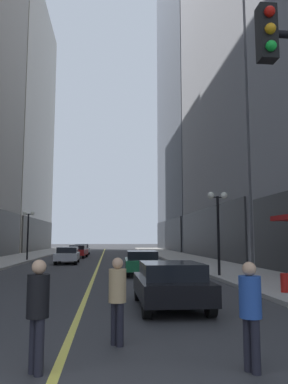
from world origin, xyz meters
name	(u,v)px	position (x,y,z in m)	size (l,w,h in m)	color
ground_plane	(101,259)	(0.00, 35.00, 0.00)	(200.00, 200.00, 0.00)	#38383A
sidewalk_left	(15,259)	(-8.25, 35.00, 0.07)	(4.50, 78.00, 0.15)	#ADA8A0
sidewalk_right	(184,258)	(8.25, 35.00, 0.07)	(4.50, 78.00, 0.15)	#ADA8A0
lane_centre_stripe	(101,259)	(0.00, 35.00, 0.00)	(0.16, 70.00, 0.01)	#E5D64C
building_left_far	(7,123)	(-16.41, 60.00, 21.04)	(12.02, 26.00, 42.25)	#B7AD99
building_right_far	(198,70)	(16.17, 60.00, 31.68)	(11.53, 26.00, 63.55)	#4C515B
car_black	(170,283)	(2.57, 8.02, 0.72)	(1.89, 4.01, 1.32)	black
car_green	(142,262)	(2.61, 18.30, 0.72)	(1.97, 4.39, 1.32)	#196038
car_silver	(67,255)	(-2.54, 28.19, 0.72)	(1.85, 4.39, 1.32)	#B7B7BC
car_red	(78,251)	(-2.45, 37.39, 0.72)	(1.94, 4.63, 1.32)	#B21919
car_white	(82,249)	(-2.51, 44.32, 0.72)	(1.80, 4.54, 1.32)	silver
pedestrian_in_blue_hoodie	(250,307)	(2.96, 2.67, 0.96)	(0.45, 0.45, 1.65)	black
pedestrian_in_black_coat	(38,307)	(-0.29, 2.89, 0.98)	(0.48, 0.48, 1.69)	black
pedestrian_in_tan_trench	(117,294)	(0.95, 4.32, 0.95)	(0.48, 0.48, 1.64)	black
street_lamp_left_far	(28,224)	(-6.40, 31.52, 3.26)	(1.06, 0.36, 4.43)	black
street_lamp_right_mid	(218,214)	(6.40, 16.16, 3.26)	(1.06, 0.36, 4.43)	black
fire_hydrant_right	(285,285)	(6.90, 9.88, 0.40)	(0.28, 0.28, 0.80)	red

